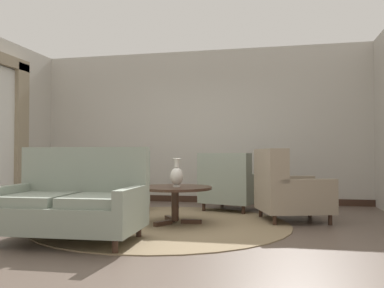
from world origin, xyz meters
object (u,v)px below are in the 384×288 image
Objects in this scene: porcelain_vase at (177,175)px; settee at (72,204)px; armchair_beside_settee at (287,191)px; coffee_table at (175,192)px; armchair_far_left at (120,186)px; armchair_near_window at (230,186)px.

settee reaches higher than porcelain_vase.
coffee_table is at bearing 94.08° from armchair_beside_settee.
settee reaches higher than armchair_beside_settee.
armchair_near_window is at bearing 145.78° from armchair_far_left.
armchair_far_left reaches higher than armchair_near_window.
armchair_far_left is 1.04× the size of armchair_near_window.
armchair_far_left is 1.81m from armchair_near_window.
porcelain_vase is 0.35× the size of armchair_near_window.
coffee_table is 0.87× the size of armchair_far_left.
armchair_near_window is (0.54, 1.46, -0.25)m from porcelain_vase.
settee is at bearing -123.04° from coffee_table.
porcelain_vase is 1.56m from armchair_far_left.
coffee_table is at bearing 91.58° from armchair_far_left.
armchair_far_left is at bearing 96.76° from settee.
porcelain_vase is at bearing -50.06° from coffee_table.
settee is at bearing 79.49° from armchair_near_window.
settee is at bearing 111.44° from armchair_beside_settee.
settee is (-0.82, -1.26, -0.02)m from coffee_table.
coffee_table is at bearing 84.99° from armchair_near_window.
armchair_beside_settee is at bearing 36.28° from settee.
armchair_far_left reaches higher than coffee_table.
armchair_far_left is at bearing 141.64° from coffee_table.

